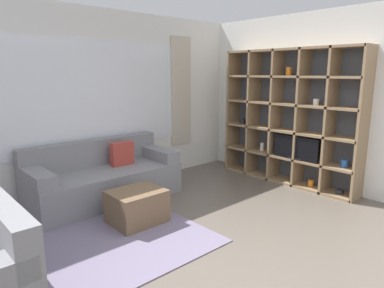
# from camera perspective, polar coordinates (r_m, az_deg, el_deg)

# --- Properties ---
(ground_plane) EXTENTS (16.00, 16.00, 0.00)m
(ground_plane) POSITION_cam_1_polar(r_m,az_deg,el_deg) (3.36, 12.84, -20.60)
(ground_plane) COLOR #665B51
(wall_back) EXTENTS (6.49, 0.11, 2.70)m
(wall_back) POSITION_cam_1_polar(r_m,az_deg,el_deg) (5.33, -15.75, 6.79)
(wall_back) COLOR white
(wall_back) RESTS_ON ground_plane
(wall_right) EXTENTS (0.07, 4.35, 2.70)m
(wall_right) POSITION_cam_1_polar(r_m,az_deg,el_deg) (5.97, 15.96, 7.22)
(wall_right) COLOR white
(wall_right) RESTS_ON ground_plane
(area_rug) EXTENTS (2.41, 2.26, 0.01)m
(area_rug) POSITION_cam_1_polar(r_m,az_deg,el_deg) (4.05, -18.05, -14.89)
(area_rug) COLOR slate
(area_rug) RESTS_ON ground_plane
(shelving_unit) EXTENTS (0.37, 2.37, 2.15)m
(shelving_unit) POSITION_cam_1_polar(r_m,az_deg,el_deg) (5.76, 15.99, 4.17)
(shelving_unit) COLOR #515660
(shelving_unit) RESTS_ON ground_plane
(couch_main) EXTENTS (2.07, 0.87, 0.83)m
(couch_main) POSITION_cam_1_polar(r_m,az_deg,el_deg) (5.02, -14.46, -5.66)
(couch_main) COLOR gray
(couch_main) RESTS_ON ground_plane
(ottoman) EXTENTS (0.62, 0.52, 0.41)m
(ottoman) POSITION_cam_1_polar(r_m,az_deg,el_deg) (4.23, -9.15, -10.28)
(ottoman) COLOR brown
(ottoman) RESTS_ON ground_plane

